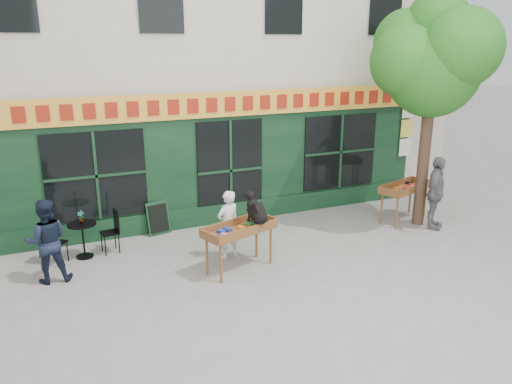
# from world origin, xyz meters

# --- Properties ---
(ground) EXTENTS (80.00, 80.00, 0.00)m
(ground) POSITION_xyz_m (0.00, 0.00, 0.00)
(ground) COLOR slate
(ground) RESTS_ON ground
(building) EXTENTS (14.00, 7.26, 10.00)m
(building) POSITION_xyz_m (0.00, 5.97, 4.97)
(building) COLOR beige
(building) RESTS_ON ground
(street_tree) EXTENTS (3.05, 2.90, 5.60)m
(street_tree) POSITION_xyz_m (4.34, 0.36, 4.11)
(street_tree) COLOR #382619
(street_tree) RESTS_ON ground
(book_cart_center) EXTENTS (1.62, 1.06, 0.99)m
(book_cart_center) POSITION_xyz_m (-0.83, -0.38, 0.82)
(book_cart_center) COLOR brown
(book_cart_center) RESTS_ON ground
(dog) EXTENTS (0.51, 0.68, 0.60)m
(dog) POSITION_xyz_m (-0.48, -0.43, 1.29)
(dog) COLOR black
(dog) RESTS_ON book_cart_center
(woman) EXTENTS (0.62, 0.51, 1.48)m
(woman) POSITION_xyz_m (-0.83, 0.27, 0.74)
(woman) COLOR silver
(woman) RESTS_ON ground
(book_cart_right) EXTENTS (1.62, 1.06, 0.99)m
(book_cart_right) POSITION_xyz_m (4.11, 0.65, 0.82)
(book_cart_right) COLOR brown
(book_cart_right) RESTS_ON ground
(man_right) EXTENTS (1.10, 1.00, 1.81)m
(man_right) POSITION_xyz_m (4.41, -0.10, 0.90)
(man_right) COLOR #5D5D62
(man_right) RESTS_ON ground
(bistro_table) EXTENTS (0.60, 0.60, 0.76)m
(bistro_table) POSITION_xyz_m (-3.66, 1.49, 0.54)
(bistro_table) COLOR black
(bistro_table) RESTS_ON ground
(bistro_chair_left) EXTENTS (0.51, 0.51, 0.95)m
(bistro_chair_left) POSITION_xyz_m (-4.28, 1.44, 0.56)
(bistro_chair_left) COLOR black
(bistro_chair_left) RESTS_ON ground
(bistro_chair_right) EXTENTS (0.41, 0.40, 0.95)m
(bistro_chair_right) POSITION_xyz_m (-3.02, 1.55, 0.56)
(bistro_chair_right) COLOR black
(bistro_chair_right) RESTS_ON ground
(potted_plant) EXTENTS (0.17, 0.15, 0.28)m
(potted_plant) POSITION_xyz_m (-3.66, 1.49, 0.90)
(potted_plant) COLOR gray
(potted_plant) RESTS_ON bistro_table
(man_left) EXTENTS (0.83, 0.66, 1.65)m
(man_left) POSITION_xyz_m (-4.36, 0.59, 0.82)
(man_left) COLOR black
(man_left) RESTS_ON ground
(chalkboard) EXTENTS (0.59, 0.30, 0.79)m
(chalkboard) POSITION_xyz_m (-1.89, 2.19, 0.40)
(chalkboard) COLOR black
(chalkboard) RESTS_ON ground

